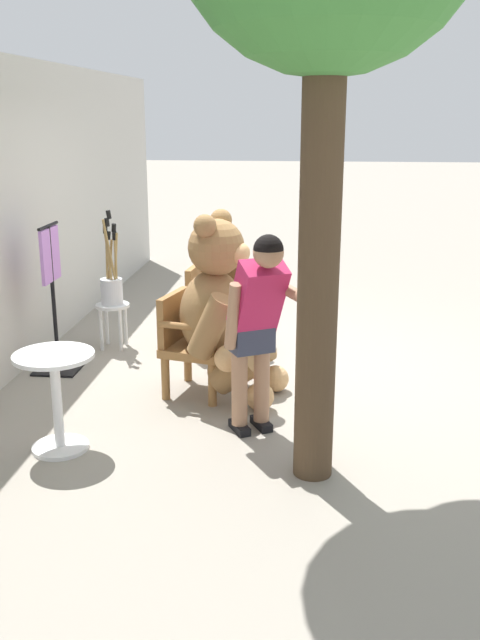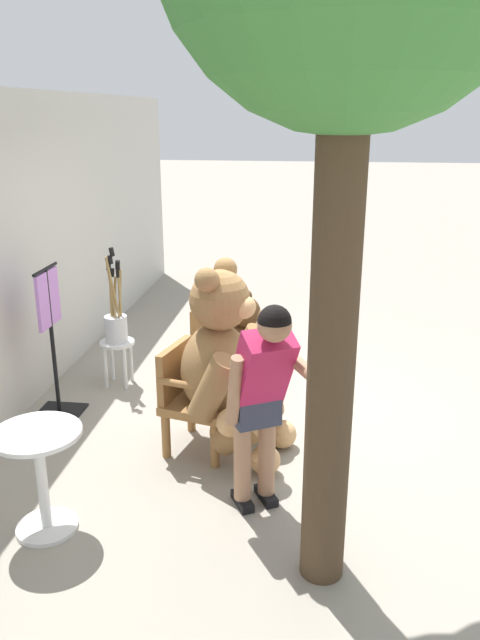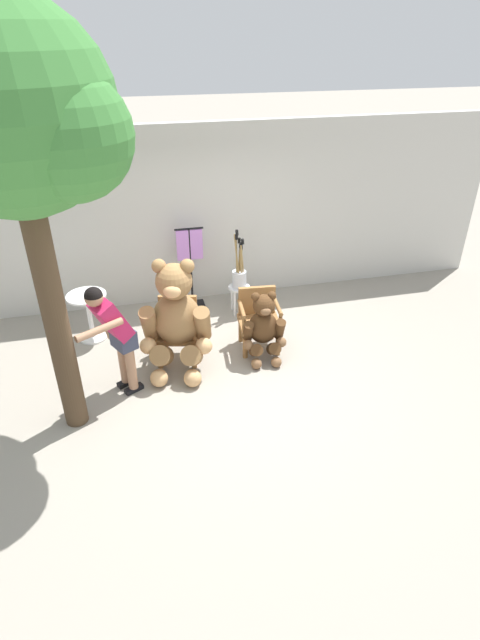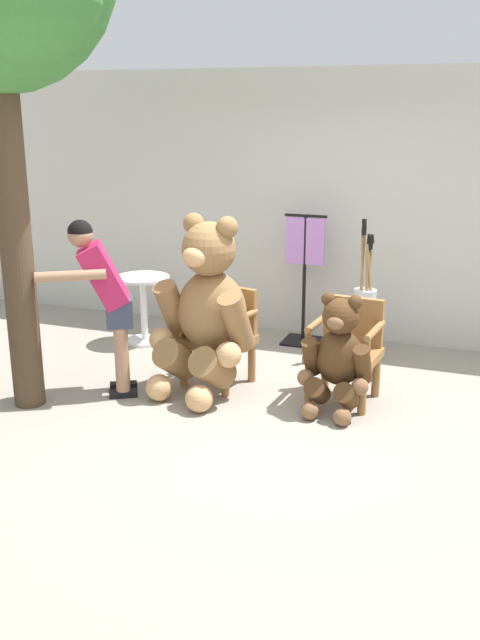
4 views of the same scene
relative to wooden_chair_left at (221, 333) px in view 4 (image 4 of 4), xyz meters
The scene contains 11 objects.
ground_plane 0.98m from the wooden_chair_left, 49.36° to the right, with size 60.00×60.00×0.00m, color gray.
back_wall 2.06m from the wooden_chair_left, 72.25° to the left, with size 10.00×0.16×2.80m, color beige.
wooden_chair_left is the anchor object (origin of this frame).
wooden_chair_right 1.14m from the wooden_chair_left, ahead, with size 0.61×0.57×0.86m.
teddy_bear_large 0.40m from the wooden_chair_left, 97.45° to the right, with size 0.97×0.97×1.55m.
teddy_bear_small 1.17m from the wooden_chair_left, 14.56° to the right, with size 0.60×0.58×0.99m.
person_visitor 1.11m from the wooden_chair_left, 142.51° to the right, with size 0.67×0.71×1.53m.
white_stool 1.49m from the wooden_chair_left, 42.45° to the left, with size 0.34×0.34×0.46m.
brush_bucket 1.50m from the wooden_chair_left, 42.39° to the left, with size 0.22×0.22×0.95m.
round_side_table 1.40m from the wooden_chair_left, 147.35° to the left, with size 0.56×0.56×0.72m.
clothing_display_stand 1.42m from the wooden_chair_left, 73.53° to the left, with size 0.44×0.40×1.36m.
Camera 4 is at (1.70, -5.01, 2.42)m, focal length 40.00 mm.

